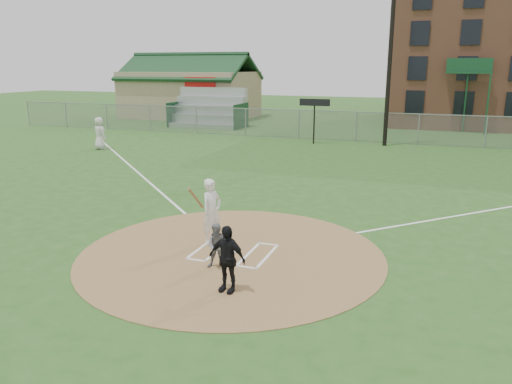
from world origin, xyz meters
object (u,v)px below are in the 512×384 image
(umpire, at_px, (227,259))
(catcher, at_px, (218,246))
(ondeck_player, at_px, (100,133))
(home_plate, at_px, (228,250))
(batter_at_plate, at_px, (212,211))

(umpire, bearing_deg, catcher, 130.44)
(ondeck_player, bearing_deg, home_plate, 159.98)
(catcher, relative_size, ondeck_player, 0.60)
(catcher, height_order, ondeck_player, ondeck_player)
(batter_at_plate, bearing_deg, home_plate, -32.18)
(home_plate, height_order, catcher, catcher)
(home_plate, relative_size, catcher, 0.39)
(home_plate, relative_size, umpire, 0.29)
(umpire, height_order, ondeck_player, ondeck_player)
(umpire, bearing_deg, batter_at_plate, 128.39)
(umpire, height_order, batter_at_plate, batter_at_plate)
(home_plate, relative_size, ondeck_player, 0.23)
(ondeck_player, height_order, batter_at_plate, ondeck_player)
(catcher, height_order, umpire, umpire)
(home_plate, relative_size, batter_at_plate, 0.24)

